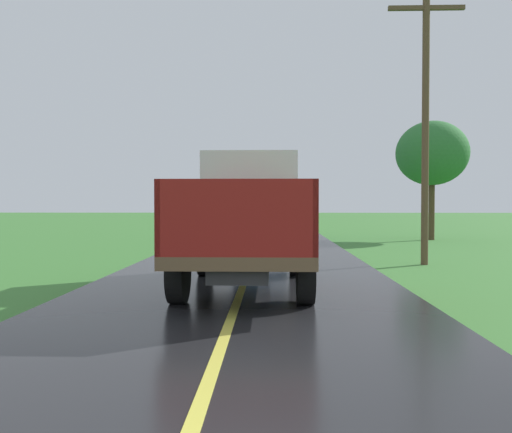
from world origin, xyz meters
name	(u,v)px	position (x,y,z in m)	size (l,w,h in m)	color
banana_truck_near	(249,216)	(0.10, 10.23, 1.47)	(2.38, 5.82, 2.80)	#2D2D30
banana_truck_far	(263,209)	(0.13, 25.24, 1.47)	(2.38, 5.81, 2.80)	#2D2D30
utility_pole_roadside	(425,119)	(4.92, 14.08, 4.13)	(2.13, 0.20, 7.63)	brown
roadside_tree_near_left	(432,154)	(8.22, 24.31, 4.13)	(3.40, 3.40, 5.68)	#4C3823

